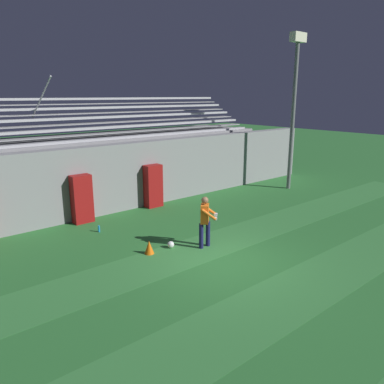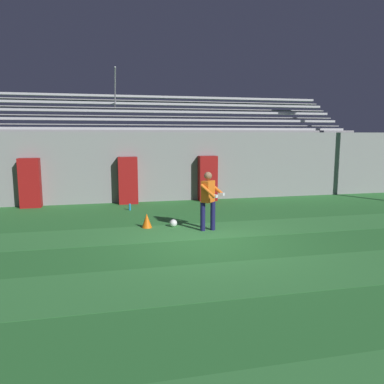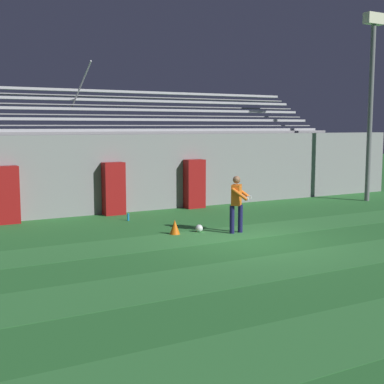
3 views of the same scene
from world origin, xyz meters
name	(u,v)px [view 3 (image 3 of 3)]	position (x,y,z in m)	size (l,w,h in m)	color
ground_plane	(249,242)	(0.00, 0.00, 0.00)	(80.00, 80.00, 0.00)	#2D7533
turf_stripe_mid	(310,261)	(0.00, -2.42, 0.00)	(28.00, 1.79, 0.01)	#38843D
turf_stripe_far	(226,234)	(0.00, 1.16, 0.00)	(28.00, 1.79, 0.01)	#38843D
back_wall	(149,172)	(0.00, 6.50, 1.40)	(24.00, 0.60, 2.80)	gray
padding_pillar_gate_left	(114,189)	(-1.62, 5.95, 0.92)	(0.74, 0.44, 1.84)	maroon
padding_pillar_gate_right	(194,184)	(1.62, 5.95, 0.92)	(0.74, 0.44, 1.84)	maroon
padding_pillar_far_left	(7,195)	(-5.22, 5.95, 0.92)	(0.74, 0.44, 1.84)	maroon
bleacher_stand	(126,165)	(0.00, 8.84, 1.50)	(18.00, 4.05, 5.43)	gray
floodlight_pole	(371,83)	(8.88, 4.19, 4.84)	(0.90, 0.36, 7.60)	slate
goalkeeper	(237,201)	(0.35, 1.15, 0.95)	(0.74, 0.74, 1.67)	#19194C
soccer_ball	(199,228)	(-0.54, 1.80, 0.11)	(0.22, 0.22, 0.22)	white
traffic_cone	(175,227)	(-1.31, 1.86, 0.21)	(0.30, 0.30, 0.42)	orange
water_bottle	(128,217)	(-1.65, 4.58, 0.12)	(0.07, 0.07, 0.24)	#1E8CD8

